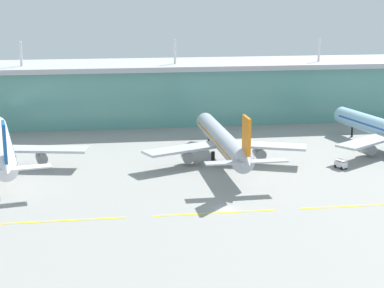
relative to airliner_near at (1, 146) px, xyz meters
The scene contains 8 objects.
ground_plane 71.38m from the airliner_near, 37.73° to the right, with size 600.00×600.00×0.00m, color gray.
terminal_building 83.23m from the airliner_near, 47.41° to the left, with size 288.00×34.00×31.65m.
airliner_near is the anchor object (origin of this frame).
airliner_middle 63.42m from the airliner_near, ahead, with size 48.79×64.07×18.90m.
taxiway_stripe_mid_west 50.06m from the airliner_near, 67.22° to the right, with size 28.00×0.70×0.04m, color yellow.
taxiway_stripe_centre 70.49m from the airliner_near, 40.70° to the right, with size 28.00×0.70×0.04m, color yellow.
taxiway_stripe_mid_east 98.71m from the airliner_near, 27.69° to the right, with size 28.00×0.70×0.04m, color yellow.
baggage_cart 96.53m from the airliner_near, ahead, with size 3.16×4.02×2.48m.
Camera 1 is at (-27.38, -134.46, 48.93)m, focal length 58.60 mm.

